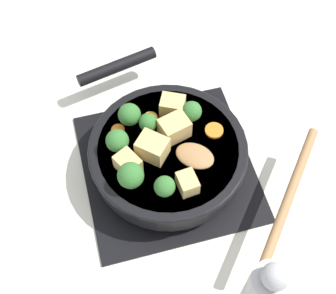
{
  "coord_description": "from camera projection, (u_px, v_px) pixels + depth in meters",
  "views": [
    {
      "loc": [
        -0.11,
        -0.41,
        0.77
      ],
      "look_at": [
        0.0,
        0.0,
        0.08
      ],
      "focal_mm": 50.0,
      "sensor_mm": 36.0,
      "label": 1
    }
  ],
  "objects": [
    {
      "name": "broccoli_floret_near_spoon",
      "position": [
        165.0,
        187.0,
        0.75
      ],
      "size": [
        0.03,
        0.03,
        0.04
      ],
      "color": "#709956",
      "rests_on": "skillet_pan"
    },
    {
      "name": "tofu_cube_east_chunk",
      "position": [
        187.0,
        183.0,
        0.76
      ],
      "size": [
        0.03,
        0.04,
        0.03
      ],
      "primitive_type": "cube",
      "rotation": [
        0.0,
        0.0,
        1.68
      ],
      "color": "#DBB770",
      "rests_on": "skillet_pan"
    },
    {
      "name": "tofu_cube_west_chunk",
      "position": [
        152.0,
        148.0,
        0.79
      ],
      "size": [
        0.06,
        0.06,
        0.04
      ],
      "primitive_type": "cube",
      "rotation": [
        0.0,
        0.0,
        5.55
      ],
      "color": "#DBB770",
      "rests_on": "skillet_pan"
    },
    {
      "name": "skillet_pan",
      "position": [
        167.0,
        152.0,
        0.83
      ],
      "size": [
        0.28,
        0.38,
        0.05
      ],
      "color": "black",
      "rests_on": "front_burner_grate"
    },
    {
      "name": "tofu_cube_near_handle",
      "position": [
        128.0,
        164.0,
        0.78
      ],
      "size": [
        0.05,
        0.05,
        0.03
      ],
      "primitive_type": "cube",
      "rotation": [
        0.0,
        0.0,
        5.2
      ],
      "color": "#DBB770",
      "rests_on": "skillet_pan"
    },
    {
      "name": "carrot_slice_orange_thin",
      "position": [
        118.0,
        130.0,
        0.83
      ],
      "size": [
        0.02,
        0.02,
        0.01
      ],
      "primitive_type": "cylinder",
      "color": "orange",
      "rests_on": "skillet_pan"
    },
    {
      "name": "ground_plane",
      "position": [
        168.0,
        168.0,
        0.88
      ],
      "size": [
        2.4,
        2.4,
        0.0
      ],
      "primitive_type": "plane",
      "color": "silver"
    },
    {
      "name": "carrot_slice_near_center",
      "position": [
        214.0,
        130.0,
        0.83
      ],
      "size": [
        0.03,
        0.03,
        0.01
      ],
      "primitive_type": "cylinder",
      "color": "orange",
      "rests_on": "skillet_pan"
    },
    {
      "name": "broccoli_floret_north_edge",
      "position": [
        192.0,
        111.0,
        0.82
      ],
      "size": [
        0.04,
        0.04,
        0.04
      ],
      "color": "#709956",
      "rests_on": "skillet_pan"
    },
    {
      "name": "broccoli_floret_west_rim",
      "position": [
        129.0,
        115.0,
        0.82
      ],
      "size": [
        0.04,
        0.04,
        0.05
      ],
      "color": "#709956",
      "rests_on": "skillet_pan"
    },
    {
      "name": "front_burner_grate",
      "position": [
        168.0,
        165.0,
        0.87
      ],
      "size": [
        0.31,
        0.31,
        0.03
      ],
      "color": "black",
      "rests_on": "ground_plane"
    },
    {
      "name": "broccoli_floret_south_cluster",
      "position": [
        131.0,
        176.0,
        0.75
      ],
      "size": [
        0.04,
        0.04,
        0.05
      ],
      "color": "#709956",
      "rests_on": "skillet_pan"
    },
    {
      "name": "tofu_cube_center_large",
      "position": [
        174.0,
        128.0,
        0.81
      ],
      "size": [
        0.06,
        0.05,
        0.04
      ],
      "primitive_type": "cube",
      "rotation": [
        0.0,
        0.0,
        0.27
      ],
      "color": "#DBB770",
      "rests_on": "skillet_pan"
    },
    {
      "name": "broccoli_floret_east_rim",
      "position": [
        117.0,
        141.0,
        0.79
      ],
      "size": [
        0.04,
        0.04,
        0.05
      ],
      "color": "#709956",
      "rests_on": "skillet_pan"
    },
    {
      "name": "wooden_spoon",
      "position": [
        251.0,
        178.0,
        0.77
      ],
      "size": [
        0.26,
        0.26,
        0.02
      ],
      "color": "#A87A4C",
      "rests_on": "skillet_pan"
    },
    {
      "name": "tofu_cube_back_piece",
      "position": [
        173.0,
        106.0,
        0.84
      ],
      "size": [
        0.05,
        0.05,
        0.03
      ],
      "primitive_type": "cube",
      "rotation": [
        0.0,
        0.0,
        2.69
      ],
      "color": "#DBB770",
      "rests_on": "skillet_pan"
    },
    {
      "name": "broccoli_floret_center_top",
      "position": [
        148.0,
        123.0,
        0.81
      ],
      "size": [
        0.03,
        0.03,
        0.04
      ],
      "color": "#709956",
      "rests_on": "skillet_pan"
    },
    {
      "name": "carrot_slice_edge_slice",
      "position": [
        150.0,
        118.0,
        0.84
      ],
      "size": [
        0.03,
        0.03,
        0.01
      ],
      "primitive_type": "cylinder",
      "color": "orange",
      "rests_on": "skillet_pan"
    }
  ]
}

